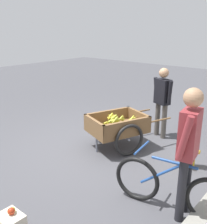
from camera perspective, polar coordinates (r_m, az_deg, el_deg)
name	(u,v)px	position (r m, az deg, el deg)	size (l,w,h in m)	color
ground_plane	(95,146)	(5.61, -1.88, -7.25)	(24.00, 24.00, 0.00)	#47474C
fruit_cart	(117,127)	(5.40, 2.97, -3.23)	(1.81, 1.28, 0.73)	brown
vendor_person	(162,97)	(5.93, 12.45, 3.17)	(0.31, 0.53, 1.55)	#4C4742
bicycle	(172,188)	(3.75, 14.38, -15.52)	(0.46, 1.65, 0.85)	black
cyclist_person	(189,143)	(3.39, 17.73, -6.28)	(0.51, 0.25, 1.72)	black
fire_hydrant	(191,150)	(4.93, 18.18, -7.64)	(0.25, 0.25, 0.67)	gold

